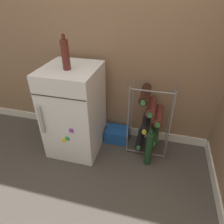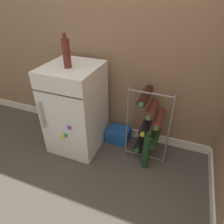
{
  "view_description": "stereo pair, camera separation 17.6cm",
  "coord_description": "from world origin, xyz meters",
  "px_view_note": "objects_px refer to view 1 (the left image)",
  "views": [
    {
      "loc": [
        0.26,
        -1.06,
        1.4
      ],
      "look_at": [
        -0.12,
        0.42,
        0.42
      ],
      "focal_mm": 32.0,
      "sensor_mm": 36.0,
      "label": 1
    },
    {
      "loc": [
        0.43,
        -1.01,
        1.4
      ],
      "look_at": [
        -0.12,
        0.42,
        0.42
      ],
      "focal_mm": 32.0,
      "sensor_mm": 36.0,
      "label": 2
    }
  ],
  "objects_px": {
    "soda_box": "(117,134)",
    "fridge_top_bottle": "(65,55)",
    "mini_fridge": "(75,111)",
    "wine_rack": "(150,118)",
    "loose_bottle_floor": "(149,149)"
  },
  "relations": [
    {
      "from": "wine_rack",
      "to": "fridge_top_bottle",
      "type": "distance_m",
      "value": 0.91
    },
    {
      "from": "wine_rack",
      "to": "loose_bottle_floor",
      "type": "height_order",
      "value": "wine_rack"
    },
    {
      "from": "wine_rack",
      "to": "fridge_top_bottle",
      "type": "height_order",
      "value": "fridge_top_bottle"
    },
    {
      "from": "wine_rack",
      "to": "soda_box",
      "type": "xyz_separation_m",
      "value": [
        -0.32,
        0.06,
        -0.29
      ]
    },
    {
      "from": "mini_fridge",
      "to": "fridge_top_bottle",
      "type": "bearing_deg",
      "value": -87.47
    },
    {
      "from": "fridge_top_bottle",
      "to": "wine_rack",
      "type": "bearing_deg",
      "value": 14.13
    },
    {
      "from": "soda_box",
      "to": "fridge_top_bottle",
      "type": "distance_m",
      "value": 0.98
    },
    {
      "from": "soda_box",
      "to": "loose_bottle_floor",
      "type": "xyz_separation_m",
      "value": [
        0.35,
        -0.26,
        0.11
      ]
    },
    {
      "from": "wine_rack",
      "to": "mini_fridge",
      "type": "bearing_deg",
      "value": -169.54
    },
    {
      "from": "mini_fridge",
      "to": "wine_rack",
      "type": "xyz_separation_m",
      "value": [
        0.68,
        0.13,
        -0.05
      ]
    },
    {
      "from": "fridge_top_bottle",
      "to": "loose_bottle_floor",
      "type": "distance_m",
      "value": 1.05
    },
    {
      "from": "fridge_top_bottle",
      "to": "loose_bottle_floor",
      "type": "relative_size",
      "value": 0.71
    },
    {
      "from": "wine_rack",
      "to": "loose_bottle_floor",
      "type": "relative_size",
      "value": 1.86
    },
    {
      "from": "wine_rack",
      "to": "soda_box",
      "type": "height_order",
      "value": "wine_rack"
    },
    {
      "from": "wine_rack",
      "to": "fridge_top_bottle",
      "type": "xyz_separation_m",
      "value": [
        -0.68,
        -0.17,
        0.59
      ]
    }
  ]
}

